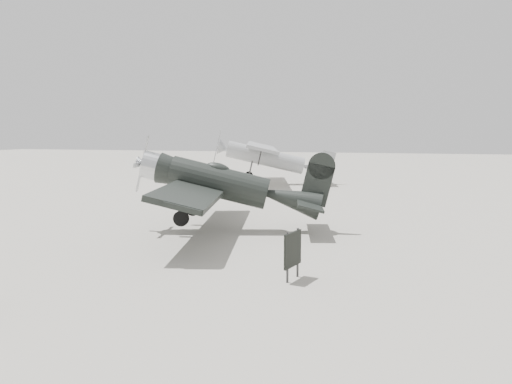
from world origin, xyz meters
TOP-DOWN VIEW (x-y plane):
  - ground at (0.00, 0.00)m, footprint 160.00×160.00m
  - lowwing_monoplane at (-2.65, 2.15)m, footprint 7.83×10.85m
  - highwing_monoplane at (-5.49, 20.07)m, footprint 9.03×12.58m
  - sign_board at (1.21, -3.74)m, footprint 0.29×0.93m

SIDE VIEW (x-z plane):
  - ground at x=0.00m, z-range 0.00..0.00m
  - sign_board at x=1.21m, z-range 0.13..1.49m
  - lowwing_monoplane at x=-2.65m, z-range 0.10..3.59m
  - highwing_monoplane at x=-5.49m, z-range 0.45..4.02m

